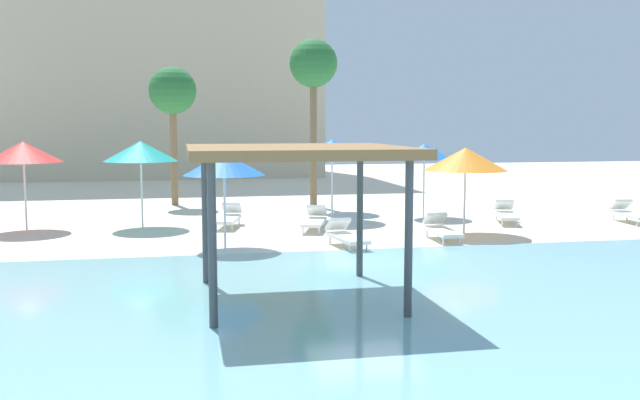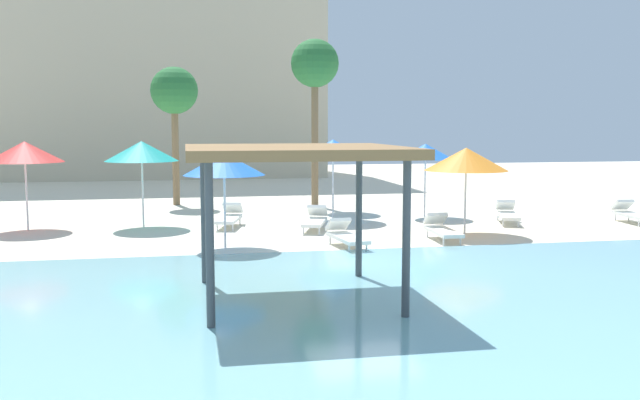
{
  "view_description": "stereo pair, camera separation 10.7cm",
  "coord_description": "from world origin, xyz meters",
  "px_view_note": "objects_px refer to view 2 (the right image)",
  "views": [
    {
      "loc": [
        -4.19,
        -15.86,
        3.27
      ],
      "look_at": [
        -0.63,
        2.0,
        1.3
      ],
      "focal_mm": 39.15,
      "sensor_mm": 36.0,
      "label": 1
    },
    {
      "loc": [
        -4.09,
        -15.88,
        3.27
      ],
      "look_at": [
        -0.63,
        2.0,
        1.3
      ],
      "focal_mm": 39.15,
      "sensor_mm": 36.0,
      "label": 2
    }
  ],
  "objects_px": {
    "palm_tree_2": "(174,93)",
    "lounge_chair_2": "(631,213)",
    "beach_umbrella_red_7": "(25,152)",
    "beach_umbrella_blue_0": "(224,164)",
    "shade_pavilion": "(295,157)",
    "beach_umbrella_blue_1": "(333,149)",
    "beach_umbrella_orange_6": "(466,159)",
    "lounge_chair_4": "(230,217)",
    "palm_tree_1": "(315,68)",
    "lounge_chair_0": "(442,229)",
    "lounge_chair_3": "(507,213)",
    "lounge_chair_5": "(315,219)",
    "beach_umbrella_blue_2": "(425,152)",
    "beach_umbrella_teal_5": "(142,151)",
    "lounge_chair_1": "(346,235)"
  },
  "relations": [
    {
      "from": "beach_umbrella_orange_6",
      "to": "lounge_chair_4",
      "type": "bearing_deg",
      "value": 157.46
    },
    {
      "from": "beach_umbrella_blue_1",
      "to": "beach_umbrella_blue_2",
      "type": "height_order",
      "value": "beach_umbrella_blue_1"
    },
    {
      "from": "lounge_chair_2",
      "to": "palm_tree_1",
      "type": "bearing_deg",
      "value": -120.13
    },
    {
      "from": "lounge_chair_1",
      "to": "palm_tree_2",
      "type": "distance_m",
      "value": 12.6
    },
    {
      "from": "beach_umbrella_orange_6",
      "to": "palm_tree_2",
      "type": "height_order",
      "value": "palm_tree_2"
    },
    {
      "from": "lounge_chair_0",
      "to": "lounge_chair_5",
      "type": "height_order",
      "value": "same"
    },
    {
      "from": "lounge_chair_2",
      "to": "beach_umbrella_blue_1",
      "type": "bearing_deg",
      "value": -99.82
    },
    {
      "from": "beach_umbrella_blue_2",
      "to": "lounge_chair_3",
      "type": "height_order",
      "value": "beach_umbrella_blue_2"
    },
    {
      "from": "beach_umbrella_blue_0",
      "to": "palm_tree_1",
      "type": "height_order",
      "value": "palm_tree_1"
    },
    {
      "from": "beach_umbrella_blue_0",
      "to": "lounge_chair_2",
      "type": "xyz_separation_m",
      "value": [
        13.61,
        2.24,
        -1.91
      ]
    },
    {
      "from": "beach_umbrella_blue_1",
      "to": "beach_umbrella_teal_5",
      "type": "height_order",
      "value": "beach_umbrella_blue_1"
    },
    {
      "from": "lounge_chair_3",
      "to": "lounge_chair_4",
      "type": "relative_size",
      "value": 1.0
    },
    {
      "from": "beach_umbrella_blue_2",
      "to": "lounge_chair_0",
      "type": "height_order",
      "value": "beach_umbrella_blue_2"
    },
    {
      "from": "beach_umbrella_blue_0",
      "to": "lounge_chair_2",
      "type": "distance_m",
      "value": 13.93
    },
    {
      "from": "lounge_chair_1",
      "to": "palm_tree_1",
      "type": "relative_size",
      "value": 0.3
    },
    {
      "from": "lounge_chair_0",
      "to": "beach_umbrella_blue_0",
      "type": "bearing_deg",
      "value": -86.99
    },
    {
      "from": "beach_umbrella_blue_2",
      "to": "palm_tree_2",
      "type": "height_order",
      "value": "palm_tree_2"
    },
    {
      "from": "beach_umbrella_blue_0",
      "to": "lounge_chair_5",
      "type": "relative_size",
      "value": 1.28
    },
    {
      "from": "beach_umbrella_teal_5",
      "to": "lounge_chair_1",
      "type": "height_order",
      "value": "beach_umbrella_teal_5"
    },
    {
      "from": "beach_umbrella_blue_0",
      "to": "beach_umbrella_blue_1",
      "type": "relative_size",
      "value": 0.92
    },
    {
      "from": "lounge_chair_4",
      "to": "palm_tree_2",
      "type": "height_order",
      "value": "palm_tree_2"
    },
    {
      "from": "shade_pavilion",
      "to": "lounge_chair_5",
      "type": "xyz_separation_m",
      "value": [
        1.96,
        8.52,
        -2.36
      ]
    },
    {
      "from": "lounge_chair_5",
      "to": "lounge_chair_4",
      "type": "bearing_deg",
      "value": -96.82
    },
    {
      "from": "lounge_chair_0",
      "to": "palm_tree_1",
      "type": "height_order",
      "value": "palm_tree_1"
    },
    {
      "from": "beach_umbrella_orange_6",
      "to": "beach_umbrella_red_7",
      "type": "height_order",
      "value": "beach_umbrella_red_7"
    },
    {
      "from": "shade_pavilion",
      "to": "lounge_chair_2",
      "type": "bearing_deg",
      "value": 32.58
    },
    {
      "from": "beach_umbrella_blue_0",
      "to": "palm_tree_1",
      "type": "relative_size",
      "value": 0.38
    },
    {
      "from": "beach_umbrella_orange_6",
      "to": "lounge_chair_3",
      "type": "xyz_separation_m",
      "value": [
        2.32,
        1.94,
        -1.92
      ]
    },
    {
      "from": "shade_pavilion",
      "to": "lounge_chair_2",
      "type": "xyz_separation_m",
      "value": [
        12.64,
        8.07,
        -2.36
      ]
    },
    {
      "from": "beach_umbrella_teal_5",
      "to": "palm_tree_1",
      "type": "height_order",
      "value": "palm_tree_1"
    },
    {
      "from": "beach_umbrella_blue_2",
      "to": "lounge_chair_3",
      "type": "xyz_separation_m",
      "value": [
        2.18,
        -2.03,
        -1.99
      ]
    },
    {
      "from": "palm_tree_2",
      "to": "lounge_chair_2",
      "type": "bearing_deg",
      "value": -28.83
    },
    {
      "from": "lounge_chair_5",
      "to": "palm_tree_2",
      "type": "bearing_deg",
      "value": -133.07
    },
    {
      "from": "beach_umbrella_blue_1",
      "to": "palm_tree_2",
      "type": "distance_m",
      "value": 8.1
    },
    {
      "from": "shade_pavilion",
      "to": "beach_umbrella_blue_1",
      "type": "height_order",
      "value": "shade_pavilion"
    },
    {
      "from": "shade_pavilion",
      "to": "lounge_chair_3",
      "type": "distance_m",
      "value": 12.5
    },
    {
      "from": "lounge_chair_3",
      "to": "beach_umbrella_blue_1",
      "type": "bearing_deg",
      "value": -89.41
    },
    {
      "from": "beach_umbrella_blue_1",
      "to": "lounge_chair_5",
      "type": "height_order",
      "value": "beach_umbrella_blue_1"
    },
    {
      "from": "beach_umbrella_red_7",
      "to": "beach_umbrella_blue_0",
      "type": "bearing_deg",
      "value": -37.03
    },
    {
      "from": "lounge_chair_0",
      "to": "lounge_chair_2",
      "type": "bearing_deg",
      "value": 108.17
    },
    {
      "from": "lounge_chair_3",
      "to": "palm_tree_1",
      "type": "relative_size",
      "value": 0.3
    },
    {
      "from": "beach_umbrella_blue_1",
      "to": "lounge_chair_4",
      "type": "distance_m",
      "value": 4.25
    },
    {
      "from": "lounge_chair_0",
      "to": "lounge_chair_2",
      "type": "xyz_separation_m",
      "value": [
        7.5,
        2.15,
        0.0
      ]
    },
    {
      "from": "lounge_chair_0",
      "to": "lounge_chair_4",
      "type": "height_order",
      "value": "same"
    },
    {
      "from": "beach_umbrella_teal_5",
      "to": "beach_umbrella_blue_2",
      "type": "bearing_deg",
      "value": 3.85
    },
    {
      "from": "beach_umbrella_blue_2",
      "to": "lounge_chair_2",
      "type": "height_order",
      "value": "beach_umbrella_blue_2"
    },
    {
      "from": "shade_pavilion",
      "to": "beach_umbrella_blue_2",
      "type": "xyz_separation_m",
      "value": [
        6.36,
        10.84,
        -0.36
      ]
    },
    {
      "from": "lounge_chair_3",
      "to": "shade_pavilion",
      "type": "bearing_deg",
      "value": -25.57
    },
    {
      "from": "beach_umbrella_blue_2",
      "to": "lounge_chair_1",
      "type": "bearing_deg",
      "value": -127.19
    },
    {
      "from": "beach_umbrella_red_7",
      "to": "palm_tree_2",
      "type": "relative_size",
      "value": 0.49
    }
  ]
}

